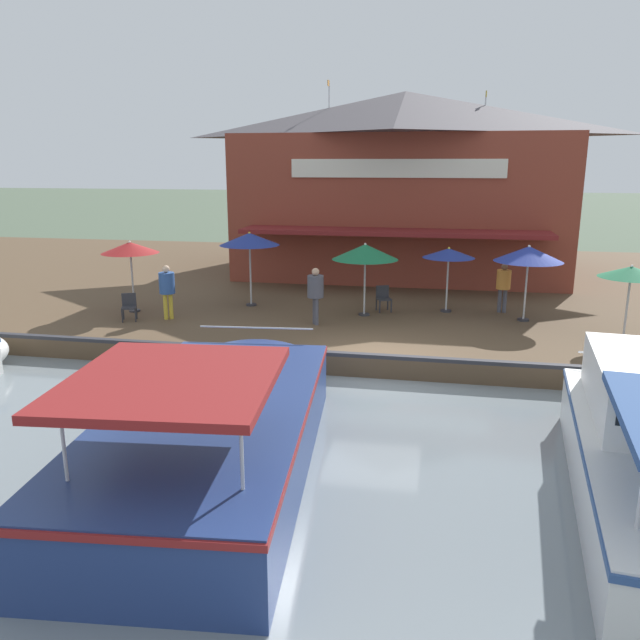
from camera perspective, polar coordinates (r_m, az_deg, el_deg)
The scene contains 17 objects.
ground_plane at distance 16.13m, azimuth 4.94°, elevation -5.61°, with size 220.00×220.00×0.00m, color #4C5B47.
quay_deck at distance 26.65m, azimuth 7.47°, elevation 2.94°, with size 22.00×56.00×0.60m, color brown.
quay_edge_fender at distance 16.02m, azimuth 5.02°, elevation -3.30°, with size 0.20×50.40×0.10m, color #2D2D33.
waterfront_restaurant at distance 29.09m, azimuth 7.60°, elevation 12.42°, with size 10.92×14.34×8.41m.
patio_umbrella_far_corner at distance 20.05m, azimuth 4.15°, elevation 6.23°, with size 2.12×2.12×2.37m.
patio_umbrella_near_quay_edge at distance 18.98m, azimuth 26.57°, elevation 3.92°, with size 1.71×1.71×2.16m.
patio_umbrella_back_row at distance 21.53m, azimuth -6.47°, elevation 7.35°, with size 2.05×2.05×2.57m.
patio_umbrella_by_entrance at distance 21.44m, azimuth -16.98°, elevation 6.33°, with size 1.87×1.87×2.37m.
patio_umbrella_mid_patio_left at distance 20.96m, azimuth 11.69°, elevation 5.98°, with size 1.71×1.71×2.17m.
patio_umbrella_mid_patio_right at distance 20.33m, azimuth 18.54°, elevation 5.74°, with size 2.10×2.10×2.40m.
cafe_chair_under_first_umbrella at distance 20.55m, azimuth -17.06°, elevation 1.28°, with size 0.57×0.57×0.85m.
cafe_chair_beside_entrance at distance 20.99m, azimuth 5.81°, elevation 2.10°, with size 0.57×0.57×0.85m.
person_mid_patio at distance 19.01m, azimuth -0.41°, elevation 2.85°, with size 0.50×0.50×1.76m.
person_at_quay_edge at distance 21.46m, azimuth 16.43°, elevation 3.34°, with size 0.46×0.46×1.64m.
person_near_entrance at distance 20.26m, azimuth -13.82°, elevation 3.08°, with size 0.49×0.49×1.73m.
motorboat_distant_upstream at distance 12.07m, azimuth -8.84°, elevation -8.70°, with size 9.39×4.17×2.44m.
tree_downstream_bank at distance 34.13m, azimuth 9.98°, elevation 13.97°, with size 4.08×3.89×6.89m.
Camera 1 is at (15.10, 1.50, 5.45)m, focal length 35.00 mm.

